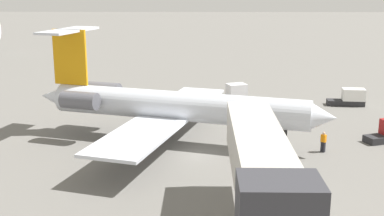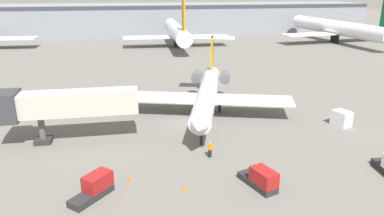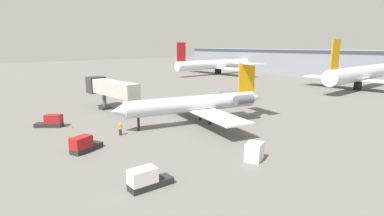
# 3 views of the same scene
# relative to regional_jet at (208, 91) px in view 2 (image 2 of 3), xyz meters

# --- Properties ---
(ground_plane) EXTENTS (400.00, 400.00, 0.10)m
(ground_plane) POSITION_rel_regional_jet_xyz_m (-3.04, -2.13, -3.32)
(ground_plane) COLOR #66635E
(regional_jet) EXTENTS (22.98, 25.66, 9.31)m
(regional_jet) POSITION_rel_regional_jet_xyz_m (0.00, 0.00, 0.00)
(regional_jet) COLOR silver
(regional_jet) RESTS_ON ground_plane
(jet_bridge) EXTENTS (15.02, 3.21, 6.07)m
(jet_bridge) POSITION_rel_regional_jet_xyz_m (-18.01, -5.83, 1.11)
(jet_bridge) COLOR #B7B2A8
(jet_bridge) RESTS_ON ground_plane
(ground_crew_marshaller) EXTENTS (0.47, 0.46, 1.69)m
(ground_crew_marshaller) POSITION_rel_regional_jet_xyz_m (-2.62, -12.72, -2.41)
(ground_crew_marshaller) COLOR black
(ground_crew_marshaller) RESTS_ON ground_plane
(baggage_tug_trailing) EXTENTS (3.72, 3.91, 1.90)m
(baggage_tug_trailing) POSITION_rel_regional_jet_xyz_m (-13.69, -18.03, -2.43)
(baggage_tug_trailing) COLOR #262628
(baggage_tug_trailing) RESTS_ON ground_plane
(baggage_tug_spare) EXTENTS (2.65, 4.24, 1.90)m
(baggage_tug_spare) POSITION_rel_regional_jet_xyz_m (0.36, -19.31, -2.43)
(baggage_tug_spare) COLOR #262628
(baggage_tug_spare) RESTS_ON ground_plane
(cargo_container_uld) EXTENTS (2.24, 2.53, 1.91)m
(cargo_container_uld) POSITION_rel_regional_jet_xyz_m (15.61, -7.07, -2.31)
(cargo_container_uld) COLOR silver
(cargo_container_uld) RESTS_ON ground_plane
(traffic_cone_near) EXTENTS (0.36, 0.36, 0.55)m
(traffic_cone_near) POSITION_rel_regional_jet_xyz_m (-6.18, -18.50, -2.99)
(traffic_cone_near) COLOR orange
(traffic_cone_near) RESTS_ON ground_plane
(traffic_cone_mid) EXTENTS (0.36, 0.36, 0.55)m
(traffic_cone_mid) POSITION_rel_regional_jet_xyz_m (-10.84, -16.16, -2.99)
(traffic_cone_mid) COLOR orange
(traffic_cone_mid) RESTS_ON ground_plane
(terminal_building) EXTENTS (164.84, 23.14, 10.19)m
(terminal_building) POSITION_rel_regional_jet_xyz_m (-3.04, 92.40, 1.84)
(terminal_building) COLOR gray
(terminal_building) RESTS_ON ground_plane
(parked_airliner_west_mid) EXTENTS (30.02, 35.65, 13.47)m
(parked_airliner_west_mid) POSITION_rel_regional_jet_xyz_m (3.97, 57.45, 1.07)
(parked_airliner_west_mid) COLOR silver
(parked_airliner_west_mid) RESTS_ON ground_plane
(parked_airliner_centre) EXTENTS (35.51, 41.94, 13.60)m
(parked_airliner_centre) POSITION_rel_regional_jet_xyz_m (52.99, 56.66, 1.12)
(parked_airliner_centre) COLOR silver
(parked_airliner_centre) RESTS_ON ground_plane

